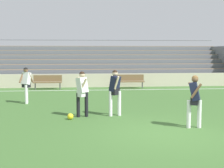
# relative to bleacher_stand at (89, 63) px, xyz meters

# --- Properties ---
(ground_plane) EXTENTS (160.00, 160.00, 0.00)m
(ground_plane) POSITION_rel_bleacher_stand_xyz_m (1.88, -16.13, -1.49)
(ground_plane) COLOR #3D662D
(field_line_sideline) EXTENTS (44.00, 0.12, 0.01)m
(field_line_sideline) POSITION_rel_bleacher_stand_xyz_m (1.88, -5.13, -1.49)
(field_line_sideline) COLOR white
(field_line_sideline) RESTS_ON ground
(sideline_wall) EXTENTS (48.00, 0.16, 0.91)m
(sideline_wall) POSITION_rel_bleacher_stand_xyz_m (1.88, -3.37, -1.04)
(sideline_wall) COLOR beige
(sideline_wall) RESTS_ON ground
(bleacher_stand) EXTENTS (21.95, 5.53, 3.41)m
(bleacher_stand) POSITION_rel_bleacher_stand_xyz_m (0.00, 0.00, 0.00)
(bleacher_stand) COLOR #897051
(bleacher_stand) RESTS_ON ground
(bench_near_wall_gap) EXTENTS (1.80, 0.40, 0.90)m
(bench_near_wall_gap) POSITION_rel_bleacher_stand_xyz_m (-2.74, -4.38, -0.95)
(bench_near_wall_gap) COLOR brown
(bench_near_wall_gap) RESTS_ON ground
(bench_centre_sideline) EXTENTS (1.80, 0.40, 0.90)m
(bench_centre_sideline) POSITION_rel_bleacher_stand_xyz_m (2.59, -4.38, -0.95)
(bench_centre_sideline) COLOR brown
(bench_centre_sideline) RESTS_ON ground
(player_white_wide_right) EXTENTS (0.49, 0.66, 1.68)m
(player_white_wide_right) POSITION_rel_bleacher_stand_xyz_m (-0.58, -13.45, -0.49)
(player_white_wide_right) COLOR black
(player_white_wide_right) RESTS_ON ground
(player_dark_wide_left) EXTENTS (0.49, 0.64, 1.72)m
(player_dark_wide_left) POSITION_rel_bleacher_stand_xyz_m (0.64, -13.36, -0.46)
(player_dark_wide_left) COLOR white
(player_dark_wide_left) RESTS_ON ground
(player_dark_on_ball) EXTENTS (0.47, 0.62, 1.67)m
(player_dark_on_ball) POSITION_rel_bleacher_stand_xyz_m (2.92, -15.53, -0.50)
(player_dark_on_ball) COLOR white
(player_dark_on_ball) RESTS_ON ground
(player_white_deep_cover) EXTENTS (0.65, 0.49, 1.68)m
(player_white_deep_cover) POSITION_rel_bleacher_stand_xyz_m (-3.15, -10.05, -0.49)
(player_white_deep_cover) COLOR white
(player_white_deep_cover) RESTS_ON ground
(soccer_ball) EXTENTS (0.22, 0.22, 0.22)m
(soccer_ball) POSITION_rel_bleacher_stand_xyz_m (-1.01, -13.88, -1.38)
(soccer_ball) COLOR yellow
(soccer_ball) RESTS_ON ground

